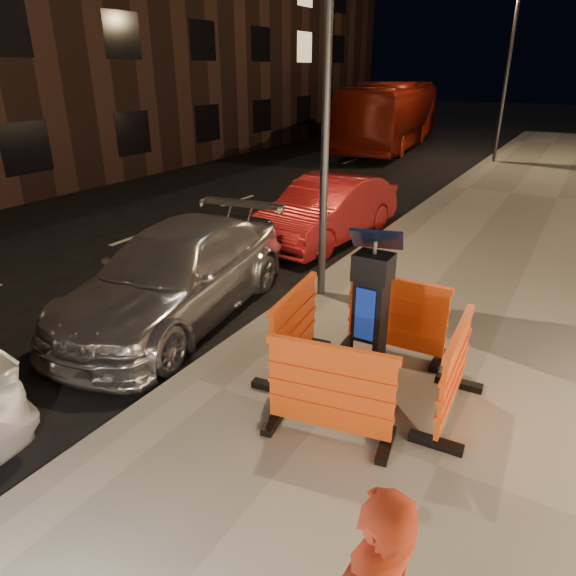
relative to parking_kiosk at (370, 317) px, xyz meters
The scene contains 13 objects.
ground_plane 2.36m from the parking_kiosk, 156.46° to the right, with size 120.00×120.00×0.00m, color black.
sidewalk 1.68m from the parking_kiosk, 38.03° to the right, with size 6.00×60.00×0.15m, color gray.
kerb 2.32m from the parking_kiosk, 156.46° to the right, with size 0.30×60.00×0.15m, color slate.
parking_kiosk is the anchor object (origin of this frame).
barrier_front 1.03m from the parking_kiosk, 90.00° to the right, with size 1.31×0.54×1.02m, color #EB4F15.
barrier_back 1.03m from the parking_kiosk, 90.00° to the left, with size 1.31×0.54×1.02m, color #EB4F15.
barrier_kerbside 1.03m from the parking_kiosk, behind, with size 1.31×0.54×1.02m, color #EB4F15.
barrier_bldgside 1.03m from the parking_kiosk, ahead, with size 1.31×0.54×1.02m, color #EB4F15.
car_silver 3.56m from the parking_kiosk, 169.76° to the left, with size 1.91×4.69×1.36m, color silver.
car_red 6.11m from the parking_kiosk, 120.66° to the left, with size 1.46×4.17×1.38m, color maroon.
bus_doubledecker 20.77m from the parking_kiosk, 109.46° to the left, with size 2.50×10.67×2.97m, color maroon.
street_lamp_mid 3.44m from the parking_kiosk, 127.82° to the left, with size 0.12×0.12×6.00m, color #3F3F44.
street_lamp_far 17.37m from the parking_kiosk, 95.58° to the left, with size 0.12×0.12×6.00m, color #3F3F44.
Camera 1 is at (3.69, -3.91, 3.55)m, focal length 32.00 mm.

